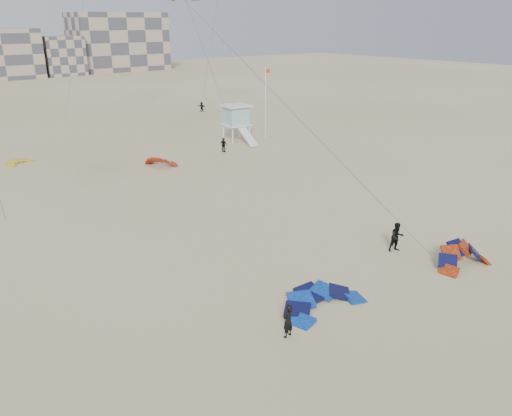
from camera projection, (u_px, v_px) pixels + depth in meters
ground at (277, 360)px, 21.27m from camera, size 320.00×320.00×0.00m
kite_ground_blue at (322, 306)px, 25.34m from camera, size 4.38×4.62×1.95m
kite_ground_orange at (462, 266)px, 29.42m from camera, size 3.91×3.95×3.54m
kite_ground_red_far at (161, 166)px, 49.98m from camera, size 4.54×4.50×3.00m
kite_ground_yellow at (20, 163)px, 50.71m from camera, size 3.81×3.90×1.13m
kitesurfer_main at (288, 321)px, 22.57m from camera, size 0.67×0.51×1.66m
kitesurfer_b at (397, 237)px, 31.08m from camera, size 1.11×0.99×1.88m
kitesurfer_d at (224, 145)px, 54.91m from camera, size 0.66×1.01×1.60m
kitesurfer_f at (202, 107)px, 79.66m from camera, size 1.02×1.51×1.56m
lifeguard_tower_near at (236, 123)px, 59.79m from camera, size 3.34×6.03×4.29m
flagpole at (265, 101)px, 60.59m from camera, size 0.69×0.11×8.53m
condo_east at (118, 42)px, 144.96m from camera, size 26.00×14.00×16.00m
condo_fill_right at (61, 56)px, 132.76m from camera, size 10.00×10.00×10.00m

